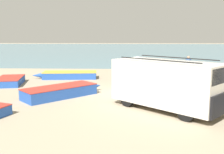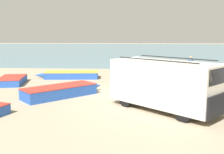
% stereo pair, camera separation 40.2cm
% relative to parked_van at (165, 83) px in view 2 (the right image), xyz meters
% --- Properties ---
extents(ground_plane, '(200.00, 200.00, 0.00)m').
position_rel_parked_van_xyz_m(ground_plane, '(-2.46, 3.37, -1.31)').
color(ground_plane, gray).
extents(sea_water, '(120.00, 80.00, 0.01)m').
position_rel_parked_van_xyz_m(sea_water, '(-2.46, 55.37, -1.30)').
color(sea_water, slate).
rests_on(sea_water, ground_plane).
extents(parked_van, '(5.43, 5.22, 2.52)m').
position_rel_parked_van_xyz_m(parked_van, '(0.00, 0.00, 0.00)').
color(parked_van, beige).
rests_on(parked_van, ground_plane).
extents(fishing_rowboat_0, '(3.78, 2.30, 0.63)m').
position_rel_parked_van_xyz_m(fishing_rowboat_0, '(3.51, 4.72, -0.99)').
color(fishing_rowboat_0, '#234CA3').
rests_on(fishing_rowboat_0, ground_plane).
extents(fishing_rowboat_1, '(5.28, 3.58, 0.66)m').
position_rel_parked_van_xyz_m(fishing_rowboat_1, '(0.15, 8.72, -0.98)').
color(fishing_rowboat_1, '#234CA3').
rests_on(fishing_rowboat_1, ground_plane).
extents(fishing_rowboat_2, '(5.45, 2.01, 0.57)m').
position_rel_parked_van_xyz_m(fishing_rowboat_2, '(-6.71, 9.03, -1.02)').
color(fishing_rowboat_2, '#234CA3').
rests_on(fishing_rowboat_2, ground_plane).
extents(fishing_rowboat_3, '(2.27, 3.89, 0.52)m').
position_rel_parked_van_xyz_m(fishing_rowboat_3, '(-10.50, 6.27, -1.05)').
color(fishing_rowboat_3, '#234CA3').
rests_on(fishing_rowboat_3, ground_plane).
extents(fishing_rowboat_4, '(4.54, 4.45, 0.65)m').
position_rel_parked_van_xyz_m(fishing_rowboat_4, '(-5.70, 2.47, -0.98)').
color(fishing_rowboat_4, '#234CA3').
rests_on(fishing_rowboat_4, ground_plane).
extents(fisherman_0, '(0.46, 0.46, 1.75)m').
position_rel_parked_van_xyz_m(fisherman_0, '(0.06, 4.78, -0.26)').
color(fisherman_0, '#5B564C').
rests_on(fisherman_0, ground_plane).
extents(fisherman_1, '(0.48, 0.48, 1.82)m').
position_rel_parked_van_xyz_m(fisherman_1, '(3.59, 10.34, -0.22)').
color(fisherman_1, navy).
rests_on(fisherman_1, ground_plane).
extents(fisherman_2, '(0.42, 0.42, 1.59)m').
position_rel_parked_van_xyz_m(fisherman_2, '(-2.20, 6.25, -0.36)').
color(fisherman_2, '#5B564C').
rests_on(fisherman_2, ground_plane).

